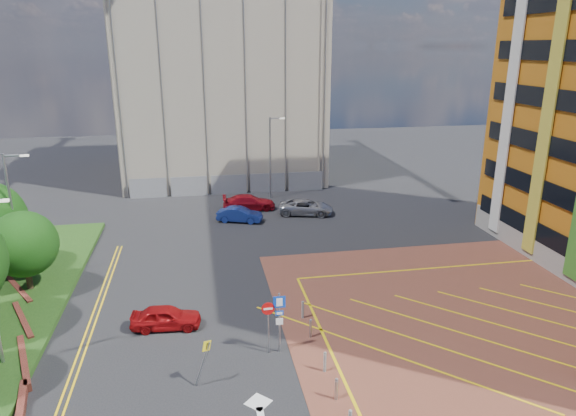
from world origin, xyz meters
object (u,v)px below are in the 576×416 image
object	(u,v)px
tree_c	(23,244)
warning_sign	(204,357)
car_red_left	(166,317)
sign_cluster	(275,317)
lamp_left_far	(14,211)
car_silver_back	(306,207)
car_blue_back	(240,215)
lamp_back	(271,155)
car_red_back	(249,202)

from	to	relation	value
tree_c	warning_sign	bearing A→B (deg)	-46.87
car_red_left	sign_cluster	bearing A→B (deg)	-116.94
car_red_left	tree_c	bearing A→B (deg)	60.54
tree_c	lamp_left_far	world-z (taller)	lamp_left_far
car_red_left	car_silver_back	size ratio (longest dim) A/B	0.76
car_red_left	car_blue_back	world-z (taller)	car_blue_back
lamp_back	car_silver_back	xyz separation A→B (m)	(2.26, -5.88, -3.68)
car_red_left	warning_sign	bearing A→B (deg)	-155.37
lamp_left_far	lamp_back	xyz separation A→B (m)	(18.50, 16.00, -0.30)
lamp_left_far	warning_sign	world-z (taller)	lamp_left_far
sign_cluster	car_silver_back	world-z (taller)	sign_cluster
car_red_left	car_silver_back	distance (m)	21.17
car_red_left	car_silver_back	xyz separation A→B (m)	(11.46, 17.80, 0.05)
lamp_back	car_red_back	distance (m)	5.77
sign_cluster	car_blue_back	xyz separation A→B (m)	(0.01, 20.14, -1.32)
warning_sign	car_silver_back	bearing A→B (deg)	67.64
tree_c	car_red_left	bearing A→B (deg)	-34.13
warning_sign	car_blue_back	size ratio (longest dim) A/B	0.58
lamp_back	sign_cluster	size ratio (longest dim) A/B	2.50
tree_c	car_blue_back	distance (m)	17.91
lamp_back	car_blue_back	bearing A→B (deg)	-118.77
lamp_left_far	car_red_left	size ratio (longest dim) A/B	2.17
sign_cluster	car_red_back	size ratio (longest dim) A/B	0.67
car_blue_back	car_red_back	bearing A→B (deg)	-0.70
tree_c	warning_sign	size ratio (longest dim) A/B	2.19
lamp_left_far	car_silver_back	distance (m)	23.44
car_silver_back	car_red_left	bearing A→B (deg)	161.66
car_red_left	car_silver_back	bearing A→B (deg)	-28.10
lamp_left_far	car_silver_back	world-z (taller)	lamp_left_far
sign_cluster	car_red_back	distance (m)	23.46
warning_sign	car_blue_back	bearing A→B (deg)	81.07
lamp_back	car_silver_back	size ratio (longest dim) A/B	1.64
lamp_back	tree_c	bearing A→B (deg)	-134.32
lamp_back	car_red_left	distance (m)	25.68
car_blue_back	car_silver_back	distance (m)	6.12
lamp_back	car_blue_back	world-z (taller)	lamp_back
sign_cluster	warning_sign	size ratio (longest dim) A/B	1.43
warning_sign	car_silver_back	size ratio (longest dim) A/B	0.46
lamp_left_far	car_red_left	bearing A→B (deg)	-39.55
lamp_left_far	car_blue_back	size ratio (longest dim) A/B	2.07
sign_cluster	car_red_back	world-z (taller)	sign_cluster
lamp_back	warning_sign	bearing A→B (deg)	-104.03
car_blue_back	lamp_left_far	bearing A→B (deg)	140.68
lamp_back	car_red_left	xyz separation A→B (m)	(-9.19, -23.69, -3.73)
tree_c	sign_cluster	world-z (taller)	tree_c
car_blue_back	car_red_left	bearing A→B (deg)	-178.97
tree_c	car_silver_back	xyz separation A→B (m)	(19.84, 12.12, -2.52)
tree_c	sign_cluster	xyz separation A→B (m)	(13.80, -9.02, -1.24)
tree_c	lamp_back	size ratio (longest dim) A/B	0.61
tree_c	car_blue_back	world-z (taller)	tree_c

